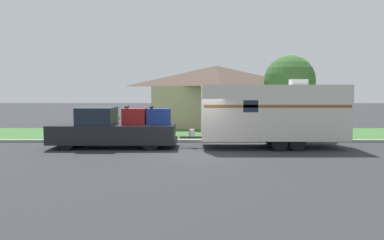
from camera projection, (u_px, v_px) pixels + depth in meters
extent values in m
plane|color=#2D2D33|center=(199.00, 154.00, 17.14)|extent=(120.00, 120.00, 0.00)
cube|color=#999993|center=(198.00, 141.00, 20.88)|extent=(80.00, 0.30, 0.14)
cube|color=#3D6B33|center=(197.00, 134.00, 24.52)|extent=(80.00, 7.00, 0.03)
cube|color=tan|center=(218.00, 106.00, 30.80)|extent=(9.89, 7.28, 3.18)
pyramid|color=#4C3D33|center=(218.00, 76.00, 30.60)|extent=(10.68, 7.86, 1.67)
cube|color=#4C3828|center=(221.00, 115.00, 27.25)|extent=(1.00, 0.06, 2.10)
cylinder|color=black|center=(68.00, 141.00, 18.11)|extent=(0.91, 0.28, 0.91)
cylinder|color=black|center=(79.00, 136.00, 19.83)|extent=(0.91, 0.28, 0.91)
cylinder|color=black|center=(152.00, 141.00, 18.09)|extent=(0.91, 0.28, 0.91)
cylinder|color=black|center=(156.00, 136.00, 19.82)|extent=(0.91, 0.28, 0.91)
cube|color=black|center=(87.00, 133.00, 18.95)|extent=(3.40, 2.09, 0.93)
cube|color=#19232D|center=(99.00, 116.00, 18.87)|extent=(1.77, 1.92, 0.86)
cube|color=black|center=(148.00, 133.00, 18.93)|extent=(2.83, 2.09, 0.93)
cube|color=#333333|center=(178.00, 140.00, 18.96)|extent=(0.12, 1.88, 0.20)
cube|color=maroon|center=(136.00, 116.00, 18.86)|extent=(1.15, 0.88, 0.80)
cube|color=black|center=(129.00, 107.00, 18.83)|extent=(0.10, 0.97, 0.08)
cube|color=navy|center=(161.00, 116.00, 18.86)|extent=(1.15, 0.88, 0.80)
cube|color=black|center=(153.00, 107.00, 18.82)|extent=(0.10, 0.97, 0.08)
cylinder|color=black|center=(281.00, 143.00, 17.83)|extent=(0.78, 0.22, 0.78)
cylinder|color=black|center=(272.00, 137.00, 20.03)|extent=(0.78, 0.22, 0.78)
cylinder|color=black|center=(299.00, 143.00, 17.83)|extent=(0.78, 0.22, 0.78)
cylinder|color=black|center=(288.00, 137.00, 20.02)|extent=(0.78, 0.22, 0.78)
cube|color=beige|center=(274.00, 112.00, 18.81)|extent=(7.12, 2.48, 2.69)
cube|color=brown|center=(280.00, 106.00, 17.54)|extent=(6.98, 0.01, 0.14)
cube|color=#383838|center=(192.00, 137.00, 18.94)|extent=(1.11, 0.12, 0.10)
cylinder|color=silver|center=(193.00, 133.00, 18.92)|extent=(0.28, 0.28, 0.36)
cube|color=silver|center=(300.00, 82.00, 18.68)|extent=(0.80, 0.68, 0.28)
cube|color=#19232D|center=(253.00, 106.00, 17.55)|extent=(0.70, 0.01, 0.56)
cylinder|color=brown|center=(118.00, 130.00, 21.61)|extent=(0.09, 0.09, 1.19)
cube|color=#B2B2B2|center=(118.00, 118.00, 21.55)|extent=(0.48, 0.20, 0.22)
cylinder|color=brown|center=(290.00, 119.00, 22.86)|extent=(0.24, 0.24, 2.30)
sphere|color=#38662D|center=(291.00, 81.00, 22.67)|extent=(3.09, 3.09, 3.09)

